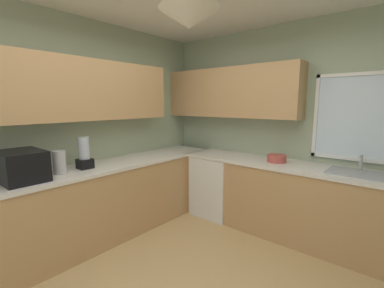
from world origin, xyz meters
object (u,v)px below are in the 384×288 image
object	(u,v)px
microwave	(21,166)
kettle	(59,162)
sink_assembly	(358,173)
blender_appliance	(84,154)
bowl	(277,158)
dishwasher	(217,185)

from	to	relation	value
microwave	kettle	xyz separation A→B (m)	(0.02, 0.34, -0.02)
sink_assembly	blender_appliance	size ratio (longest dim) A/B	1.57
kettle	bowl	xyz separation A→B (m)	(1.52, 2.01, -0.08)
microwave	bowl	bearing A→B (deg)	56.80
sink_assembly	bowl	distance (m)	0.88
sink_assembly	blender_appliance	bearing A→B (deg)	-144.43
bowl	blender_appliance	xyz separation A→B (m)	(-1.54, -1.72, 0.12)
microwave	blender_appliance	world-z (taller)	blender_appliance
kettle	blender_appliance	size ratio (longest dim) A/B	0.68
kettle	sink_assembly	xyz separation A→B (m)	(2.40, 2.02, -0.11)
kettle	sink_assembly	distance (m)	3.14
dishwasher	bowl	distance (m)	1.03
blender_appliance	kettle	bearing A→B (deg)	-86.00
dishwasher	microwave	bearing A→B (deg)	-105.86
kettle	bowl	bearing A→B (deg)	52.90
dishwasher	kettle	bearing A→B (deg)	-107.91
sink_assembly	bowl	xyz separation A→B (m)	(-0.88, -0.01, 0.03)
sink_assembly	bowl	world-z (taller)	sink_assembly
microwave	dishwasher	bearing A→B (deg)	74.14
kettle	dishwasher	bearing A→B (deg)	72.09
blender_appliance	dishwasher	bearing A→B (deg)	68.71
dishwasher	blender_appliance	distance (m)	1.93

